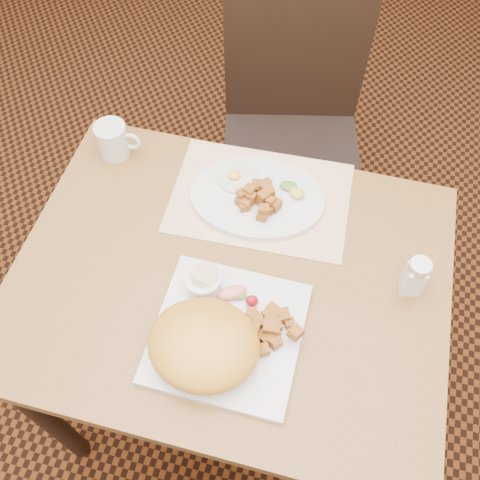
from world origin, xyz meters
The scene contains 15 objects.
ground centered at (0.00, 0.00, 0.00)m, with size 8.00×8.00×0.00m, color black.
table centered at (0.00, 0.00, 0.64)m, with size 0.90×0.70×0.75m.
chair_far centered at (0.01, 0.68, 0.54)m, with size 0.51×0.51×0.97m.
placemat centered at (0.02, 0.21, 0.75)m, with size 0.40×0.28×0.00m, color white.
plate_square centered at (0.03, -0.13, 0.76)m, with size 0.28×0.28×0.02m, color silver.
plate_oval centered at (0.01, 0.20, 0.76)m, with size 0.30×0.23×0.02m, color silver, non-canonical shape.
hollandaise_mound centered at (0.00, -0.18, 0.80)m, with size 0.21×0.19×0.08m.
ramekin centered at (-0.04, -0.05, 0.79)m, with size 0.07×0.07×0.04m.
garnish_sq centered at (0.03, -0.05, 0.78)m, with size 0.09×0.06×0.03m.
fried_egg centered at (-0.05, 0.24, 0.77)m, with size 0.10×0.10×0.02m.
garnish_ov centered at (0.09, 0.23, 0.78)m, with size 0.07×0.05×0.02m.
salt_shaker centered at (0.36, 0.06, 0.80)m, with size 0.05×0.05×0.10m.
coffee_mug centered at (-0.35, 0.26, 0.79)m, with size 0.11×0.07×0.08m.
home_fries_sq centered at (0.11, -0.11, 0.78)m, with size 0.12×0.12×0.04m.
home_fries_ov centered at (0.02, 0.18, 0.79)m, with size 0.10×0.12×0.04m.
Camera 1 is at (0.16, -0.52, 1.72)m, focal length 40.00 mm.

